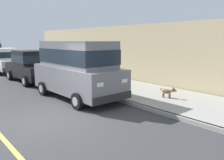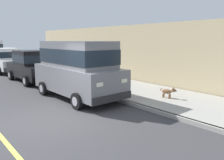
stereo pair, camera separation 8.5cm
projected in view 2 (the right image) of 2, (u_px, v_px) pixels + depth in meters
The scene contains 8 objects.
ground_plane at pixel (50, 120), 7.45m from camera, with size 80.00×80.00×0.00m, color #38383A.
curb at pixel (122, 101), 9.46m from camera, with size 0.16×64.00×0.14m, color gray.
sidewalk at pixel (151, 94), 10.60m from camera, with size 3.60×64.00×0.14m, color #99968E.
car_grey_van at pixel (77, 67), 10.02m from camera, with size 2.18×4.92×2.52m.
car_black_sedan at pixel (32, 66), 14.19m from camera, with size 2.04×4.60×1.92m.
car_white_sedan at pixel (6, 60), 18.19m from camera, with size 2.08×4.62×1.92m.
dog_brown at pixel (168, 91), 9.60m from camera, with size 0.32×0.74×0.49m.
building_facade at pixel (111, 52), 15.77m from camera, with size 0.50×20.00×3.46m, color tan.
Camera 2 is at (-3.00, -6.76, 2.57)m, focal length 36.51 mm.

